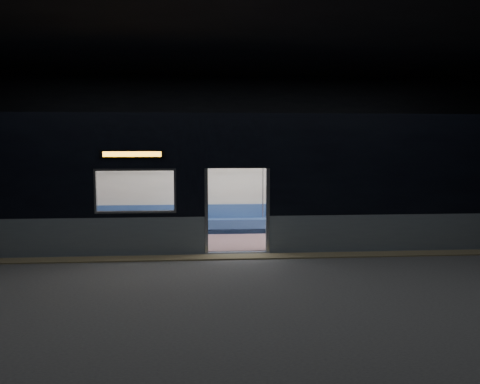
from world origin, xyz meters
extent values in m
cube|color=#47494C|center=(0.00, 0.00, -0.01)|extent=(24.00, 14.00, 0.01)
cube|color=black|center=(0.00, 0.00, 4.98)|extent=(24.00, 14.00, 0.04)
cube|color=black|center=(0.00, 6.98, 2.50)|extent=(24.00, 0.04, 5.00)
cube|color=black|center=(0.00, -6.98, 2.50)|extent=(24.00, 0.04, 5.00)
cube|color=#8C7F59|center=(0.00, 0.55, 0.01)|extent=(22.80, 0.50, 0.03)
cube|color=gray|center=(-4.85, 1.06, 0.45)|extent=(8.30, 0.12, 0.90)
cube|color=gray|center=(4.85, 1.06, 0.45)|extent=(8.30, 0.12, 0.90)
cube|color=black|center=(-4.85, 1.06, 2.05)|extent=(8.30, 0.12, 2.30)
cube|color=black|center=(4.85, 1.06, 2.05)|extent=(8.30, 0.12, 2.30)
cube|color=black|center=(0.00, 1.06, 2.62)|extent=(1.40, 0.12, 1.15)
cube|color=#B7BABC|center=(-0.74, 1.06, 1.02)|extent=(0.08, 0.14, 2.05)
cube|color=#B7BABC|center=(0.74, 1.06, 1.02)|extent=(0.08, 0.14, 2.05)
cube|color=black|center=(-2.45, 0.98, 2.39)|extent=(1.50, 0.04, 0.18)
cube|color=#FFA015|center=(-2.45, 0.97, 2.39)|extent=(1.34, 0.03, 0.12)
cube|color=beige|center=(0.00, 3.94, 1.60)|extent=(18.00, 0.12, 3.20)
cube|color=black|center=(0.00, 2.50, 3.28)|extent=(18.00, 3.00, 0.15)
cube|color=#876264|center=(0.00, 2.50, 0.02)|extent=(17.76, 2.76, 0.04)
cube|color=beige|center=(0.00, 2.50, 2.35)|extent=(17.76, 2.76, 0.10)
cube|color=#324891|center=(0.00, 3.62, 0.24)|extent=(11.00, 0.48, 0.41)
cube|color=#324891|center=(0.00, 3.81, 0.65)|extent=(11.00, 0.10, 0.40)
cube|color=#6F5159|center=(-3.30, 1.41, 0.24)|extent=(4.40, 0.48, 0.41)
cube|color=#6F5159|center=(3.30, 1.41, 0.24)|extent=(4.40, 0.48, 0.41)
cylinder|color=silver|center=(-0.95, 1.37, 1.17)|extent=(0.04, 0.04, 2.26)
cylinder|color=silver|center=(-0.95, 3.63, 1.17)|extent=(0.04, 0.04, 2.26)
cylinder|color=silver|center=(0.95, 1.37, 1.17)|extent=(0.04, 0.04, 2.26)
cylinder|color=silver|center=(0.95, 3.63, 1.17)|extent=(0.04, 0.04, 2.26)
cylinder|color=silver|center=(0.00, 3.58, 1.95)|extent=(11.00, 0.03, 0.03)
cube|color=black|center=(2.30, 3.38, 0.53)|extent=(0.18, 0.50, 0.17)
cube|color=black|center=(2.52, 3.38, 0.53)|extent=(0.18, 0.50, 0.17)
cylinder|color=black|center=(2.30, 3.16, 0.26)|extent=(0.12, 0.12, 0.43)
cylinder|color=black|center=(2.52, 3.16, 0.26)|extent=(0.12, 0.12, 0.43)
cube|color=pink|center=(2.41, 3.59, 0.56)|extent=(0.42, 0.23, 0.21)
cylinder|color=pink|center=(2.41, 3.62, 0.93)|extent=(0.40, 0.40, 0.55)
sphere|color=tan|center=(2.41, 3.60, 1.32)|extent=(0.22, 0.22, 0.22)
sphere|color=black|center=(2.41, 3.64, 1.36)|extent=(0.23, 0.23, 0.23)
cube|color=black|center=(2.39, 3.30, 0.69)|extent=(0.30, 0.27, 0.14)
cube|color=white|center=(2.65, 3.85, 1.49)|extent=(1.05, 0.03, 0.68)
camera|label=1|loc=(-0.92, -10.98, 2.65)|focal=38.00mm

